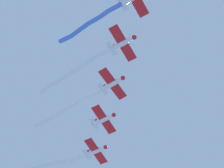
% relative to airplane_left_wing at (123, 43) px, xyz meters
% --- Properties ---
extents(smoke_trail_lead, '(5.72, 12.21, 1.66)m').
position_rel_airplane_left_wing_xyz_m(smoke_trail_lead, '(-7.15, 0.07, -0.67)').
color(smoke_trail_lead, '#4C75DB').
extents(airplane_left_wing, '(7.64, 5.94, 1.93)m').
position_rel_airplane_left_wing_xyz_m(airplane_left_wing, '(0.00, 0.00, 0.00)').
color(airplane_left_wing, white).
extents(smoke_trail_left_wing, '(6.41, 16.00, 1.18)m').
position_rel_airplane_left_wing_xyz_m(smoke_trail_left_wing, '(-4.11, 10.06, 0.02)').
color(smoke_trail_left_wing, white).
extents(airplane_right_wing, '(7.73, 5.97, 1.93)m').
position_rel_airplane_left_wing_xyz_m(airplane_right_wing, '(3.54, 8.17, 0.25)').
color(airplane_right_wing, white).
extents(smoke_trail_right_wing, '(6.87, 16.57, 1.95)m').
position_rel_airplane_left_wing_xyz_m(smoke_trail_right_wing, '(-0.48, 18.57, 0.83)').
color(smoke_trail_right_wing, white).
extents(airplane_slot, '(7.62, 5.93, 1.93)m').
position_rel_airplane_left_wing_xyz_m(airplane_slot, '(7.10, 16.35, 0.50)').
color(airplane_slot, white).
extents(airplane_trail, '(7.58, 5.91, 1.93)m').
position_rel_airplane_left_wing_xyz_m(airplane_trail, '(10.66, 24.52, 0.75)').
color(airplane_trail, white).
extents(smoke_trail_trail, '(12.20, 16.44, 1.61)m').
position_rel_airplane_left_wing_xyz_m(smoke_trail_trail, '(3.96, 34.89, 1.18)').
color(smoke_trail_trail, white).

